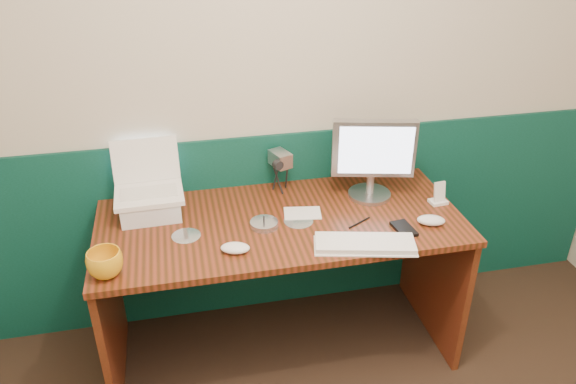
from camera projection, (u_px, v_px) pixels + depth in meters
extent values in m
cube|color=beige|center=(292.00, 82.00, 2.56)|extent=(3.50, 0.04, 2.50)
cube|color=#08372A|center=(292.00, 222.00, 2.92)|extent=(3.48, 0.02, 1.00)
cube|color=#371D0A|center=(281.00, 287.00, 2.65)|extent=(1.60, 0.70, 0.75)
cube|color=silver|center=(151.00, 206.00, 2.48)|extent=(0.26, 0.22, 0.09)
cube|color=white|center=(365.00, 245.00, 2.27)|extent=(0.42, 0.22, 0.02)
ellipsoid|color=silver|center=(431.00, 220.00, 2.42)|extent=(0.14, 0.11, 0.04)
ellipsoid|color=white|center=(235.00, 248.00, 2.24)|extent=(0.13, 0.10, 0.04)
imported|color=orange|center=(105.00, 264.00, 2.09)|extent=(0.16, 0.16, 0.11)
cylinder|color=#B2B7C2|center=(264.00, 224.00, 2.41)|extent=(0.12, 0.12, 0.03)
cylinder|color=silver|center=(186.00, 236.00, 2.35)|extent=(0.12, 0.12, 0.00)
cylinder|color=silver|center=(298.00, 221.00, 2.45)|extent=(0.13, 0.13, 0.00)
cylinder|color=black|center=(359.00, 223.00, 2.44)|extent=(0.12, 0.07, 0.01)
cube|color=white|center=(302.00, 213.00, 2.51)|extent=(0.18, 0.13, 0.00)
cube|color=white|center=(438.00, 202.00, 2.59)|extent=(0.08, 0.07, 0.01)
cube|color=silver|center=(440.00, 191.00, 2.56)|extent=(0.06, 0.03, 0.09)
cube|color=black|center=(404.00, 229.00, 2.39)|extent=(0.09, 0.13, 0.01)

